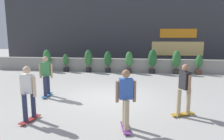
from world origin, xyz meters
name	(u,v)px	position (x,y,z in m)	size (l,w,h in m)	color
ground_plane	(108,98)	(0.00, 0.00, 0.00)	(48.00, 48.00, 0.00)	#B2AFA8
planter_wall	(120,65)	(0.00, 6.00, 0.45)	(18.00, 0.40, 0.90)	gray
building_backdrop	(124,25)	(0.01, 10.00, 3.25)	(20.00, 2.08, 6.50)	#38383D
potted_plant_0	(47,59)	(-5.00, 5.55, 0.87)	(0.51, 0.51, 1.50)	#2D2823
potted_plant_1	(66,62)	(-3.67, 5.55, 0.65)	(0.38, 0.38, 1.22)	black
potted_plant_2	(88,59)	(-2.08, 5.55, 0.88)	(0.52, 0.52, 1.51)	black
potted_plant_3	(108,60)	(-0.76, 5.55, 0.83)	(0.48, 0.48, 1.43)	black
potted_plant_4	(129,61)	(0.66, 5.55, 0.83)	(0.48, 0.48, 1.43)	#2D2823
potted_plant_5	(152,59)	(2.18, 5.55, 0.93)	(0.56, 0.56, 1.59)	black
potted_plant_6	(176,60)	(3.70, 5.55, 0.89)	(0.53, 0.53, 1.53)	#2D2823
potted_plant_7	(199,63)	(5.11, 5.55, 0.72)	(0.41, 0.41, 1.30)	brown
skater_far_right	(184,88)	(2.68, -1.63, 0.94)	(0.81, 0.52, 1.70)	#BF8C26
skater_mid_plaza	(126,97)	(0.89, -2.85, 0.94)	(0.55, 0.82, 1.70)	#72338C
skater_by_wall_right	(28,91)	(-2.02, -2.63, 0.94)	(0.55, 0.82, 1.70)	maroon
skater_foreground	(46,75)	(-2.56, -0.14, 0.94)	(0.56, 0.81, 1.70)	#266699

